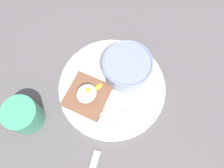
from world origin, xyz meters
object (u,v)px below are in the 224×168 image
at_px(oatmeal_bowl, 127,67).
at_px(poached_egg, 87,93).
at_px(banana_slice_front, 126,116).
at_px(banana_slice_right, 109,114).
at_px(coffee_mug, 24,115).
at_px(toast_slice, 87,96).
at_px(banana_slice_left, 104,124).
at_px(banana_slice_back, 113,128).

height_order(oatmeal_bowl, poached_egg, oatmeal_bowl).
height_order(banana_slice_front, banana_slice_right, banana_slice_front).
distance_m(banana_slice_right, coffee_mug, 0.21).
xyz_separation_m(toast_slice, banana_slice_left, (0.02, 0.08, -0.00)).
distance_m(toast_slice, poached_egg, 0.02).
bearing_deg(coffee_mug, toast_slice, 152.37).
bearing_deg(banana_slice_right, poached_egg, -88.40).
relative_size(banana_slice_front, banana_slice_right, 0.90).
relative_size(banana_slice_left, banana_slice_right, 1.07).
relative_size(oatmeal_bowl, banana_slice_right, 3.26).
xyz_separation_m(toast_slice, banana_slice_front, (-0.03, 0.11, 0.00)).
height_order(banana_slice_front, banana_slice_back, banana_slice_front).
bearing_deg(poached_egg, banana_slice_right, 91.60).
distance_m(oatmeal_bowl, banana_slice_back, 0.16).
relative_size(toast_slice, banana_slice_left, 3.07).
height_order(oatmeal_bowl, banana_slice_back, oatmeal_bowl).
height_order(banana_slice_back, banana_slice_right, banana_slice_right).
xyz_separation_m(banana_slice_front, banana_slice_left, (0.05, -0.03, -0.00)).
height_order(oatmeal_bowl, banana_slice_right, oatmeal_bowl).
height_order(banana_slice_back, coffee_mug, coffee_mug).
height_order(toast_slice, banana_slice_back, toast_slice).
bearing_deg(toast_slice, banana_slice_left, 73.33).
distance_m(toast_slice, coffee_mug, 0.16).
relative_size(poached_egg, coffee_mug, 0.92).
bearing_deg(banana_slice_left, coffee_mug, -52.78).
bearing_deg(banana_slice_right, coffee_mug, -45.81).
xyz_separation_m(oatmeal_bowl, poached_egg, (0.12, -0.03, -0.00)).
xyz_separation_m(banana_slice_front, coffee_mug, (0.17, -0.18, 0.02)).
bearing_deg(banana_slice_right, banana_slice_back, 58.09).
bearing_deg(toast_slice, coffee_mug, -27.63).
relative_size(banana_slice_front, coffee_mug, 0.43).
distance_m(toast_slice, banana_slice_front, 0.11).
distance_m(banana_slice_front, banana_slice_back, 0.04).
bearing_deg(banana_slice_right, banana_slice_front, 124.04).
bearing_deg(banana_slice_left, banana_slice_right, -167.75).
bearing_deg(oatmeal_bowl, banana_slice_right, 21.38).
distance_m(poached_egg, banana_slice_right, 0.08).
height_order(poached_egg, banana_slice_left, poached_egg).
relative_size(toast_slice, banana_slice_right, 3.27).
distance_m(poached_egg, banana_slice_left, 0.09).
relative_size(oatmeal_bowl, poached_egg, 1.71).
bearing_deg(coffee_mug, banana_slice_back, 124.87).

